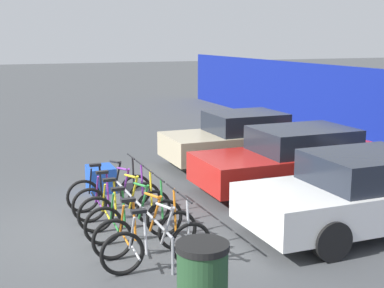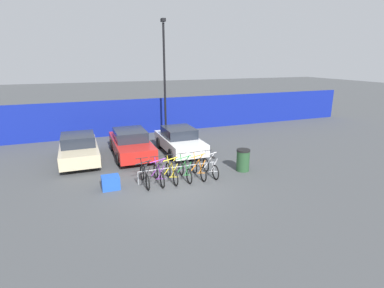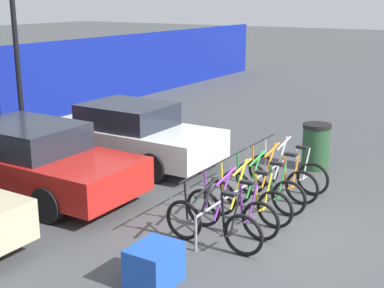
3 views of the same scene
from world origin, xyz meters
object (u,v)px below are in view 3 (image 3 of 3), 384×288
object	(u,v)px
bike_rack	(247,188)
car_white	(131,134)
bicycle_silver	(287,172)
car_red	(30,159)
bicycle_green	(261,190)
bicycle_black	(213,224)
bicycle_purple	(231,211)
cargo_crate	(154,265)
trash_bin	(316,146)
bicycle_orange	(276,180)
bicycle_yellow	(246,201)

from	to	relation	value
bike_rack	car_white	size ratio (longest dim) A/B	0.85
bicycle_silver	car_red	size ratio (longest dim) A/B	0.37
bicycle_green	car_red	world-z (taller)	car_red
car_white	bicycle_black	bearing A→B (deg)	-126.57
bicycle_purple	cargo_crate	size ratio (longest dim) A/B	2.44
trash_bin	cargo_crate	distance (m)	6.02
bicycle_black	bicycle_silver	size ratio (longest dim) A/B	1.00
bicycle_green	bicycle_black	bearing A→B (deg)	176.68
bicycle_green	cargo_crate	bearing A→B (deg)	174.62
bicycle_orange	car_red	xyz separation A→B (m)	(-2.22, 4.21, 0.31)
bike_rack	trash_bin	xyz separation A→B (m)	(3.16, -0.14, 0.03)
bike_rack	bicycle_green	bearing A→B (deg)	-28.31
bicycle_orange	bicycle_silver	bearing A→B (deg)	2.77
bicycle_black	bicycle_purple	size ratio (longest dim) A/B	1.00
trash_bin	bicycle_orange	bearing A→B (deg)	-179.81
bicycle_black	car_white	xyz separation A→B (m)	(2.81, 3.79, 0.31)
bicycle_green	car_white	world-z (taller)	car_white
bicycle_black	bicycle_silver	distance (m)	2.99
bicycle_orange	bicycle_yellow	bearing A→B (deg)	-177.23
bicycle_silver	trash_bin	xyz separation A→B (m)	(1.67, 0.01, 0.14)
bicycle_black	car_red	bearing A→B (deg)	84.53
car_white	cargo_crate	bearing A→B (deg)	-138.63
bicycle_orange	car_red	size ratio (longest dim) A/B	0.37
bicycle_black	bicycle_silver	world-z (taller)	same
bicycle_green	bicycle_orange	world-z (taller)	same
bicycle_black	bicycle_green	size ratio (longest dim) A/B	1.00
bicycle_yellow	car_red	distance (m)	4.33
bike_rack	car_red	bearing A→B (deg)	107.81
bicycle_yellow	trash_bin	xyz separation A→B (m)	(3.49, 0.01, 0.14)
bicycle_green	cargo_crate	distance (m)	3.14
trash_bin	car_white	bearing A→B (deg)	115.93
bicycle_black	bicycle_orange	bearing A→B (deg)	-2.89
bicycle_green	bicycle_yellow	bearing A→B (deg)	176.68
bike_rack	bicycle_yellow	size ratio (longest dim) A/B	2.07
bicycle_purple	bicycle_green	world-z (taller)	same
bicycle_black	cargo_crate	size ratio (longest dim) A/B	2.44
bicycle_yellow	cargo_crate	xyz separation A→B (m)	(-2.53, 0.11, -0.10)
bicycle_black	trash_bin	xyz separation A→B (m)	(4.65, 0.01, 0.14)
bicycle_yellow	bike_rack	bearing A→B (deg)	24.70
car_red	cargo_crate	bearing A→B (deg)	-110.79
bicycle_black	bicycle_silver	xyz separation A→B (m)	(2.99, 0.00, 0.00)
bicycle_yellow	trash_bin	size ratio (longest dim) A/B	1.66
bicycle_black	bicycle_purple	xyz separation A→B (m)	(0.60, 0.00, 0.00)
bike_rack	car_red	size ratio (longest dim) A/B	0.77
bicycle_yellow	bicycle_black	bearing A→B (deg)	-179.70
bicycle_silver	cargo_crate	bearing A→B (deg)	-179.48
car_white	trash_bin	distance (m)	4.21
bike_rack	bicycle_purple	xyz separation A→B (m)	(-0.89, -0.15, -0.11)
bicycle_orange	bicycle_black	bearing A→B (deg)	-177.23
car_white	bike_rack	bearing A→B (deg)	-109.91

